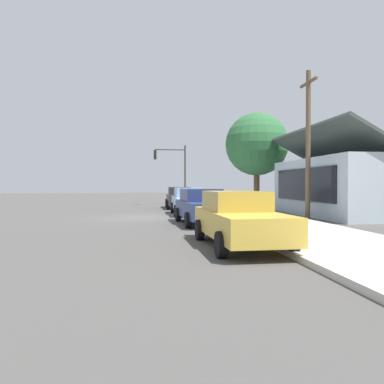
% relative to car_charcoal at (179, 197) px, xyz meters
% --- Properties ---
extents(ground_plane, '(120.00, 120.00, 0.00)m').
position_rel_car_charcoal_xyz_m(ground_plane, '(7.69, -2.69, -0.81)').
color(ground_plane, '#4C4947').
extents(sidewalk_curb, '(60.00, 4.20, 0.16)m').
position_rel_car_charcoal_xyz_m(sidewalk_curb, '(7.69, 2.91, -0.73)').
color(sidewalk_curb, beige).
rests_on(sidewalk_curb, ground).
extents(car_charcoal, '(4.48, 2.14, 1.59)m').
position_rel_car_charcoal_xyz_m(car_charcoal, '(0.00, 0.00, 0.00)').
color(car_charcoal, '#2D3035').
rests_on(car_charcoal, ground).
extents(car_skyblue, '(4.68, 2.08, 1.59)m').
position_rel_car_charcoal_xyz_m(car_skyblue, '(6.00, 0.01, 0.00)').
color(car_skyblue, '#8CB7E0').
rests_on(car_skyblue, ground).
extents(car_navy, '(4.79, 2.23, 1.59)m').
position_rel_car_charcoal_xyz_m(car_navy, '(11.36, -0.06, 0.00)').
color(car_navy, navy).
rests_on(car_navy, ground).
extents(car_mustard, '(4.91, 2.11, 1.59)m').
position_rel_car_charcoal_xyz_m(car_mustard, '(17.60, 0.02, 0.00)').
color(car_mustard, gold).
rests_on(car_mustard, ground).
extents(storefront_building, '(9.97, 6.32, 4.98)m').
position_rel_car_charcoal_xyz_m(storefront_building, '(7.89, 9.29, 0.96)').
color(storefront_building, '#ADBCC6').
rests_on(storefront_building, ground).
extents(shade_tree, '(4.71, 4.71, 7.17)m').
position_rel_car_charcoal_xyz_m(shade_tree, '(0.75, 5.78, 3.98)').
color(shade_tree, brown).
rests_on(shade_tree, ground).
extents(traffic_light_main, '(0.37, 2.79, 5.20)m').
position_rel_car_charcoal_xyz_m(traffic_light_main, '(-4.32, -0.15, 2.68)').
color(traffic_light_main, '#383833').
rests_on(traffic_light_main, ground).
extents(utility_pole_wooden, '(1.80, 0.24, 7.50)m').
position_rel_car_charcoal_xyz_m(utility_pole_wooden, '(10.21, 5.51, 3.11)').
color(utility_pole_wooden, brown).
rests_on(utility_pole_wooden, ground).
extents(fire_hydrant_red, '(0.22, 0.22, 0.71)m').
position_rel_car_charcoal_xyz_m(fire_hydrant_red, '(6.88, 1.51, -0.32)').
color(fire_hydrant_red, red).
rests_on(fire_hydrant_red, sidewalk_curb).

